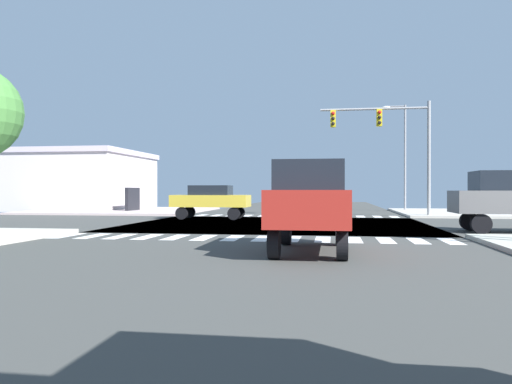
% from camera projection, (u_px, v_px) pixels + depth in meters
% --- Properties ---
extents(ground, '(90.00, 90.00, 0.05)m').
position_uv_depth(ground, '(278.00, 224.00, 23.85)').
color(ground, '#3D3E3B').
extents(sidewalk_corner_ne, '(12.00, 12.00, 0.14)m').
position_uv_depth(sidewalk_corner_ne, '(488.00, 213.00, 33.73)').
color(sidewalk_corner_ne, '#B2ADA3').
rests_on(sidewalk_corner_ne, ground).
extents(sidewalk_corner_nw, '(12.00, 12.00, 0.14)m').
position_uv_depth(sidewalk_corner_nw, '(125.00, 211.00, 37.68)').
color(sidewalk_corner_nw, '#B9A6A4').
rests_on(sidewalk_corner_nw, ground).
extents(crosswalk_near, '(13.50, 2.00, 0.01)m').
position_uv_depth(crosswalk_near, '(247.00, 238.00, 16.67)').
color(crosswalk_near, white).
rests_on(crosswalk_near, ground).
extents(crosswalk_far, '(13.50, 2.00, 0.01)m').
position_uv_depth(crosswalk_far, '(287.00, 216.00, 31.10)').
color(crosswalk_far, white).
rests_on(crosswalk_far, ground).
extents(traffic_signal_mast, '(6.48, 0.55, 6.91)m').
position_uv_depth(traffic_signal_mast, '(387.00, 132.00, 29.87)').
color(traffic_signal_mast, gray).
rests_on(traffic_signal_mast, ground).
extents(street_lamp, '(1.78, 0.32, 8.09)m').
position_uv_depth(street_lamp, '(402.00, 148.00, 37.87)').
color(street_lamp, gray).
rests_on(street_lamp, ground).
extents(bank_building, '(13.43, 10.60, 4.80)m').
position_uv_depth(bank_building, '(69.00, 181.00, 41.57)').
color(bank_building, beige).
rests_on(bank_building, ground).
extents(sedan_nearside_1, '(4.30, 1.80, 1.88)m').
position_uv_depth(sedan_nearside_1, '(211.00, 199.00, 27.94)').
color(sedan_nearside_1, black).
rests_on(sedan_nearside_1, ground).
extents(suv_crossing_1, '(1.96, 4.60, 2.34)m').
position_uv_depth(suv_crossing_1, '(311.00, 199.00, 13.07)').
color(suv_crossing_1, black).
rests_on(suv_crossing_1, ground).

